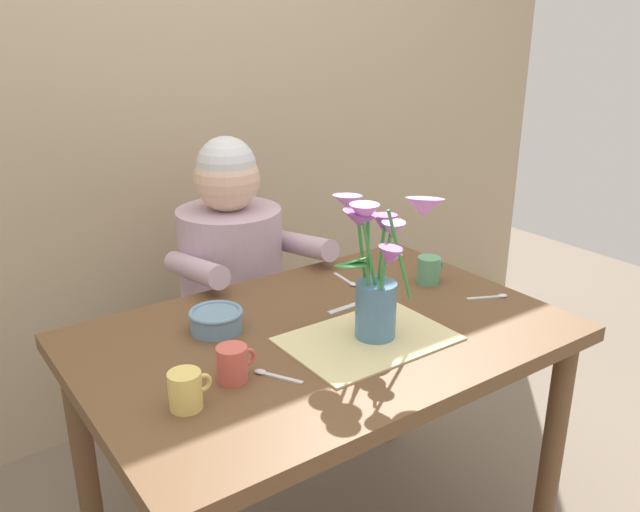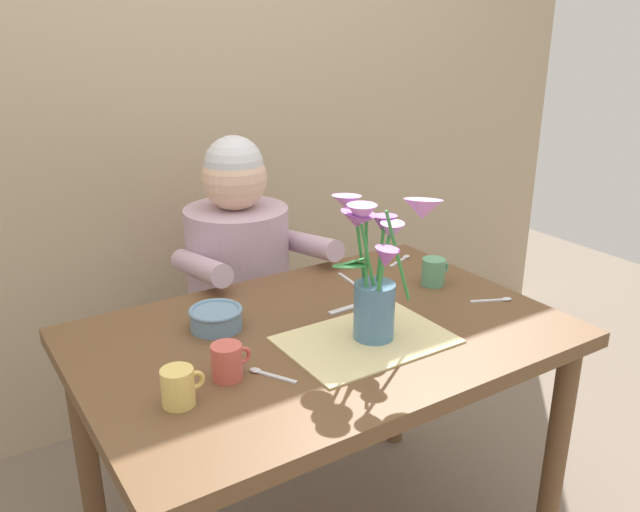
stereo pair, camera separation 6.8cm
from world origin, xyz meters
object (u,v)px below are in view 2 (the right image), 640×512
at_px(ceramic_bowl, 216,318).
at_px(coffee_cup, 434,272).
at_px(flower_vase, 377,266).
at_px(dinner_knife, 358,305).
at_px(ceramic_mug, 179,387).
at_px(tea_cup, 228,361).
at_px(seated_person, 241,304).

distance_m(ceramic_bowl, coffee_cup, 0.66).
distance_m(flower_vase, ceramic_bowl, 0.43).
bearing_deg(dinner_knife, ceramic_mug, -164.16).
relative_size(flower_vase, coffee_cup, 3.95).
height_order(ceramic_bowl, tea_cup, tea_cup).
xyz_separation_m(ceramic_bowl, coffee_cup, (0.66, -0.08, 0.01)).
xyz_separation_m(flower_vase, tea_cup, (-0.38, 0.03, -0.15)).
height_order(seated_person, dinner_knife, seated_person).
distance_m(ceramic_mug, tea_cup, 0.13).
bearing_deg(ceramic_mug, seated_person, 56.17).
height_order(ceramic_mug, tea_cup, same).
distance_m(flower_vase, coffee_cup, 0.43).
height_order(seated_person, tea_cup, seated_person).
height_order(ceramic_bowl, ceramic_mug, ceramic_mug).
height_order(seated_person, flower_vase, seated_person).
height_order(seated_person, ceramic_bowl, seated_person).
bearing_deg(ceramic_mug, flower_vase, 1.17).
bearing_deg(seated_person, flower_vase, -88.35).
bearing_deg(ceramic_bowl, dinner_knife, -12.40).
xyz_separation_m(seated_person, dinner_knife, (0.10, -0.54, 0.18)).
xyz_separation_m(seated_person, coffee_cup, (0.37, -0.54, 0.22)).
distance_m(ceramic_mug, coffee_cup, 0.89).
distance_m(seated_person, ceramic_bowl, 0.58).
relative_size(flower_vase, ceramic_bowl, 2.70).
distance_m(coffee_cup, tea_cup, 0.75).
distance_m(seated_person, dinner_knife, 0.58).
height_order(ceramic_bowl, dinner_knife, ceramic_bowl).
bearing_deg(ceramic_mug, tea_cup, 17.50).
bearing_deg(seated_person, coffee_cup, -55.05).
distance_m(flower_vase, tea_cup, 0.41).
xyz_separation_m(flower_vase, ceramic_bowl, (-0.30, 0.27, -0.16)).
relative_size(flower_vase, dinner_knife, 1.93).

